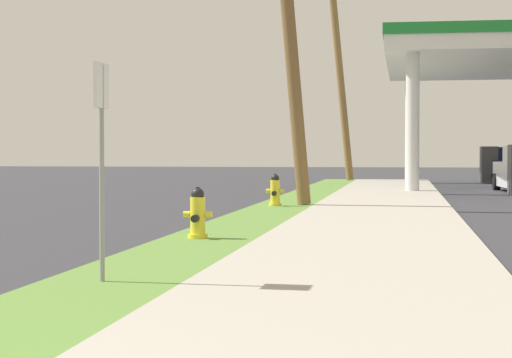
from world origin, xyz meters
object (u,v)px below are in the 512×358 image
street_sign_post (101,125)px  car_navy_by_far_pump (511,166)px  fire_hydrant_second (198,216)px  utility_pole_midground (288,13)px  utility_pole_background (339,64)px  fire_hydrant_third (275,192)px

street_sign_post → car_navy_by_far_pump: size_ratio=0.46×
fire_hydrant_second → car_navy_by_far_pump: car_navy_by_far_pump is taller
utility_pole_midground → utility_pole_background: bearing=90.3°
utility_pole_midground → car_navy_by_far_pump: size_ratio=1.94×
utility_pole_background → car_navy_by_far_pump: bearing=13.3°
utility_pole_midground → car_navy_by_far_pump: bearing=70.5°
utility_pole_midground → street_sign_post: 13.63m
fire_hydrant_third → car_navy_by_far_pump: car_navy_by_far_pump is taller
utility_pole_background → street_sign_post: utility_pole_background is taller
fire_hydrant_second → fire_hydrant_third: (0.02, 8.20, 0.00)m
fire_hydrant_second → utility_pole_background: (0.13, 28.10, 4.76)m
fire_hydrant_third → utility_pole_midground: utility_pole_midground is taller
fire_hydrant_second → utility_pole_background: size_ratio=0.07×
car_navy_by_far_pump → fire_hydrant_third: bearing=-109.6°
fire_hydrant_second → fire_hydrant_third: 8.20m
utility_pole_midground → utility_pole_background: utility_pole_background is taller
fire_hydrant_second → street_sign_post: (0.07, -4.57, 1.19)m
utility_pole_midground → utility_pole_background: size_ratio=0.89×
fire_hydrant_second → fire_hydrant_third: bearing=89.9°
fire_hydrant_second → utility_pole_background: bearing=89.7°
fire_hydrant_second → street_sign_post: street_sign_post is taller
fire_hydrant_second → car_navy_by_far_pump: (7.73, 29.90, 0.28)m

